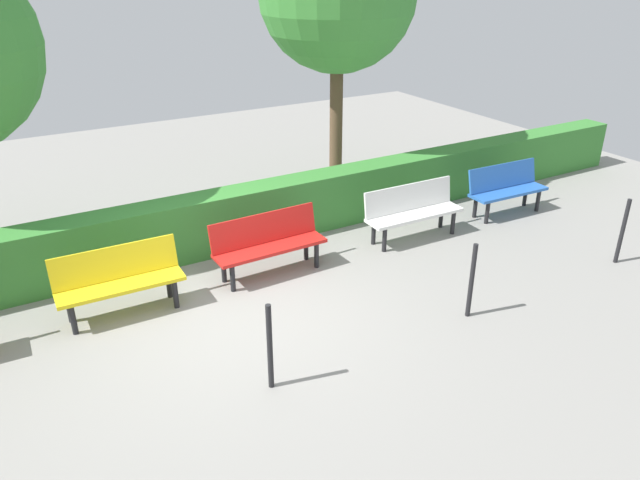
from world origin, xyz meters
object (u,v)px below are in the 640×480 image
Objects in this scene: bench_blue at (506,187)px; bench_red at (268,242)px; bench_white at (412,209)px; bench_yellow at (119,278)px.

bench_blue is 0.91× the size of bench_red.
bench_white is 1.01× the size of bench_red.
bench_blue is 0.96× the size of bench_yellow.
bench_yellow is at bearing 0.63° from bench_white.
bench_red is at bearing -178.18° from bench_yellow.
bench_white is (2.04, -0.01, 0.00)m from bench_blue.
bench_yellow is (2.06, 0.02, -0.00)m from bench_red.
bench_blue is 0.90× the size of bench_white.
bench_blue is 4.54m from bench_red.
bench_yellow is at bearing -0.70° from bench_red.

